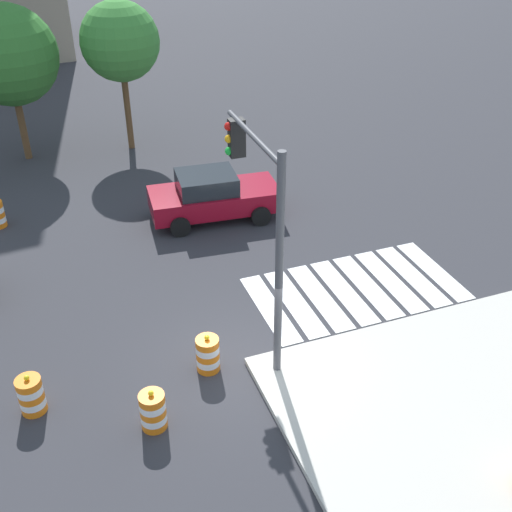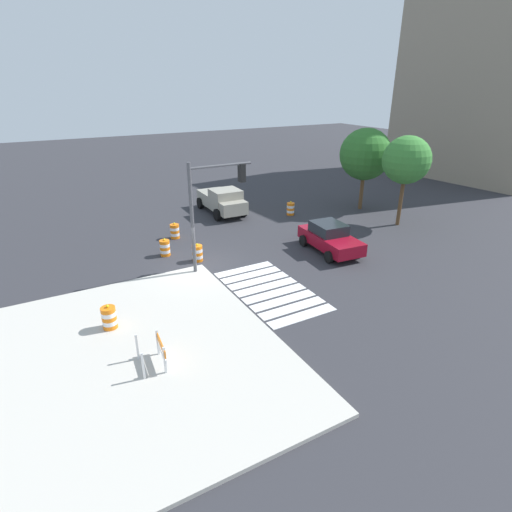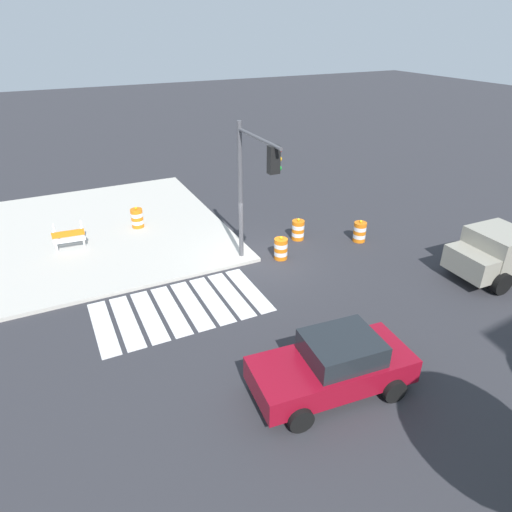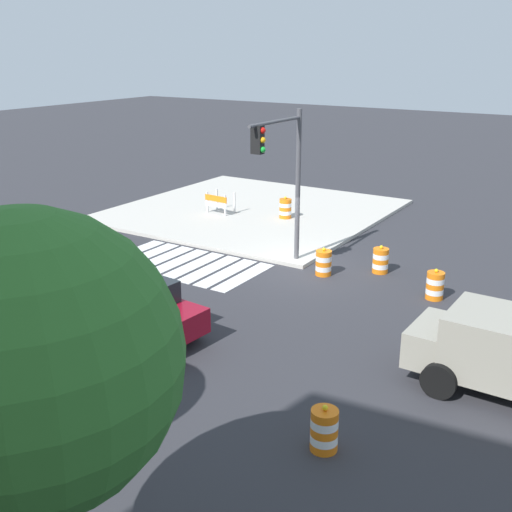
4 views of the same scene
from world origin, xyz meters
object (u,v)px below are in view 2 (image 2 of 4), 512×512
at_px(traffic_barrel_median_far, 175,231).
at_px(street_tree_streetside_mid, 407,160).
at_px(traffic_barrel_crosswalk_end, 165,248).
at_px(sports_car, 330,238).
at_px(traffic_light_pole, 213,196).
at_px(street_tree_streetside_near, 365,154).
at_px(traffic_barrel_near_corner, 197,253).
at_px(construction_barricade, 157,350).
at_px(traffic_barrel_median_near, 291,209).
at_px(pickup_truck, 223,201).
at_px(traffic_barrel_on_sidewalk, 109,318).

xyz_separation_m(traffic_barrel_median_far, street_tree_streetside_mid, (4.95, 14.18, 3.92)).
bearing_deg(traffic_barrel_crosswalk_end, sports_car, 64.88).
xyz_separation_m(traffic_light_pole, street_tree_streetside_near, (-4.68, 14.23, 0.22)).
height_order(traffic_barrel_near_corner, construction_barricade, construction_barricade).
relative_size(traffic_barrel_median_near, traffic_light_pole, 0.19).
bearing_deg(traffic_barrel_median_near, street_tree_streetside_mid, 43.27).
relative_size(sports_car, street_tree_streetside_near, 0.74).
xyz_separation_m(pickup_truck, street_tree_streetside_mid, (8.21, 9.35, 3.41)).
relative_size(pickup_truck, street_tree_streetside_mid, 0.88).
bearing_deg(sports_car, traffic_barrel_median_far, -131.88).
distance_m(pickup_truck, street_tree_streetside_mid, 12.90).
bearing_deg(traffic_barrel_near_corner, traffic_light_pole, 16.13).
height_order(pickup_truck, street_tree_streetside_near, street_tree_streetside_near).
xyz_separation_m(traffic_barrel_crosswalk_end, traffic_barrel_median_far, (-2.39, 1.39, 0.00)).
bearing_deg(street_tree_streetside_near, traffic_light_pole, -71.80).
bearing_deg(construction_barricade, traffic_barrel_on_sidewalk, -162.70).
relative_size(traffic_barrel_median_near, street_tree_streetside_near, 0.17).
xyz_separation_m(traffic_light_pole, street_tree_streetside_mid, (-0.52, 13.83, 0.47)).
height_order(traffic_barrel_near_corner, traffic_light_pole, traffic_light_pole).
bearing_deg(traffic_barrel_crosswalk_end, traffic_barrel_median_near, 105.63).
bearing_deg(traffic_barrel_on_sidewalk, traffic_light_pole, 118.46).
height_order(construction_barricade, street_tree_streetside_near, street_tree_streetside_near).
relative_size(traffic_barrel_near_corner, traffic_barrel_on_sidewalk, 1.00).
xyz_separation_m(traffic_barrel_median_near, street_tree_streetside_near, (1.31, 5.56, 3.67)).
height_order(traffic_barrel_crosswalk_end, street_tree_streetside_near, street_tree_streetside_near).
relative_size(traffic_barrel_median_far, street_tree_streetside_near, 0.17).
distance_m(traffic_barrel_crosswalk_end, traffic_barrel_median_near, 10.81).
relative_size(sports_car, pickup_truck, 0.86).
height_order(traffic_barrel_median_far, construction_barricade, construction_barricade).
bearing_deg(street_tree_streetside_mid, construction_barricade, -69.98).
bearing_deg(street_tree_streetside_mid, traffic_barrel_crosswalk_end, -99.36).
distance_m(sports_car, traffic_barrel_median_near, 7.16).
relative_size(traffic_barrel_near_corner, traffic_barrel_crosswalk_end, 1.00).
height_order(traffic_barrel_near_corner, traffic_barrel_crosswalk_end, same).
bearing_deg(traffic_barrel_crosswalk_end, traffic_light_pole, 29.39).
bearing_deg(traffic_barrel_near_corner, traffic_barrel_crosswalk_end, -140.86).
xyz_separation_m(sports_car, traffic_barrel_median_far, (-6.37, -7.10, -0.36)).
xyz_separation_m(pickup_truck, traffic_light_pole, (8.73, -4.48, 2.94)).
xyz_separation_m(traffic_barrel_median_far, construction_barricade, (11.80, -4.63, 0.27)).
bearing_deg(traffic_barrel_near_corner, street_tree_streetside_mid, 86.17).
xyz_separation_m(pickup_truck, traffic_barrel_on_sidewalk, (11.95, -10.42, -0.37)).
relative_size(sports_car, street_tree_streetside_mid, 0.75).
distance_m(sports_car, traffic_barrel_crosswalk_end, 9.38).
height_order(traffic_barrel_crosswalk_end, traffic_barrel_median_near, same).
bearing_deg(pickup_truck, traffic_barrel_near_corner, -34.03).
xyz_separation_m(traffic_barrel_on_sidewalk, traffic_light_pole, (-3.22, 5.95, 3.31)).
distance_m(sports_car, traffic_barrel_median_far, 9.54).
bearing_deg(traffic_barrel_median_near, pickup_truck, -123.13).
height_order(pickup_truck, traffic_light_pole, traffic_light_pole).
distance_m(traffic_barrel_near_corner, traffic_barrel_crosswalk_end, 2.08).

